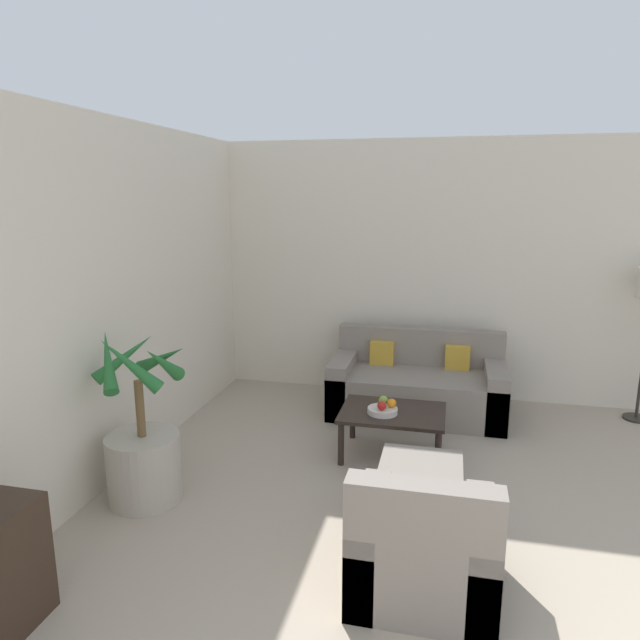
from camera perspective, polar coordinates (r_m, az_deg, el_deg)
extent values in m
cube|color=beige|center=(6.18, 20.61, 4.32)|extent=(8.10, 0.06, 2.70)
cube|color=beige|center=(4.03, -24.97, -0.03)|extent=(0.06, 7.52, 2.70)
cylinder|color=#ADA393|center=(4.36, -17.16, -13.93)|extent=(0.52, 0.52, 0.48)
cylinder|color=brown|center=(4.19, -17.55, -8.45)|extent=(0.06, 0.06, 0.41)
cone|color=#23662D|center=(3.98, -15.39, -4.18)|extent=(0.10, 0.46, 0.36)
cone|color=#23662D|center=(4.23, -15.59, -3.71)|extent=(0.49, 0.24, 0.30)
cone|color=#23662D|center=(4.28, -18.98, -3.54)|extent=(0.36, 0.44, 0.33)
cone|color=#23662D|center=(4.07, -20.44, -3.85)|extent=(0.33, 0.41, 0.40)
cone|color=#23662D|center=(3.91, -18.46, -4.25)|extent=(0.43, 0.23, 0.41)
cube|color=gray|center=(5.77, 9.63, -7.26)|extent=(1.68, 0.85, 0.42)
cube|color=gray|center=(5.98, 9.99, -2.57)|extent=(1.68, 0.16, 0.37)
cube|color=gray|center=(5.83, 2.34, -6.24)|extent=(0.20, 0.85, 0.54)
cube|color=gray|center=(5.76, 17.07, -7.05)|extent=(0.20, 0.85, 0.54)
cube|color=gold|center=(5.91, 6.23, -3.28)|extent=(0.24, 0.12, 0.24)
cube|color=gold|center=(5.87, 13.58, -3.67)|extent=(0.24, 0.12, 0.24)
cylinder|color=#2D2823|center=(6.41, 29.04, -8.56)|extent=(0.24, 0.24, 0.03)
cylinder|color=black|center=(4.69, 2.11, -12.26)|extent=(0.05, 0.05, 0.36)
cylinder|color=black|center=(4.62, 11.69, -12.93)|extent=(0.05, 0.05, 0.36)
cylinder|color=black|center=(5.18, 3.28, -9.81)|extent=(0.05, 0.05, 0.36)
cylinder|color=black|center=(5.11, 11.88, -10.36)|extent=(0.05, 0.05, 0.36)
cube|color=black|center=(4.81, 7.29, -9.18)|extent=(0.85, 0.63, 0.03)
cylinder|color=beige|center=(4.74, 6.27, -9.00)|extent=(0.25, 0.25, 0.05)
sphere|color=red|center=(4.67, 6.20, -8.52)|extent=(0.07, 0.07, 0.07)
sphere|color=olive|center=(4.78, 6.37, -8.00)|extent=(0.08, 0.08, 0.08)
sphere|color=orange|center=(4.73, 7.20, -8.25)|extent=(0.07, 0.07, 0.07)
cube|color=gray|center=(3.45, 10.29, -22.17)|extent=(0.77, 0.77, 0.38)
cube|color=gray|center=(2.98, 10.26, -19.26)|extent=(0.77, 0.16, 0.40)
cube|color=gray|center=(3.44, 4.93, -21.08)|extent=(0.16, 0.77, 0.48)
cube|color=gray|center=(3.43, 15.76, -21.70)|extent=(0.16, 0.77, 0.48)
cube|color=gray|center=(4.11, 10.01, -16.08)|extent=(0.55, 0.46, 0.38)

